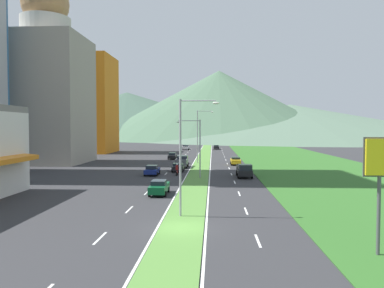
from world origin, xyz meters
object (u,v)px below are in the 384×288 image
(street_lamp_mid, at_px, (197,144))
(motorcycle_rider, at_px, (177,170))
(car_1, at_px, (186,147))
(car_6, at_px, (236,161))
(car_2, at_px, (159,187))
(car_4, at_px, (152,170))
(street_lamp_near, at_px, (185,149))
(car_3, at_px, (178,167))
(car_0, at_px, (172,156))
(car_5, at_px, (216,147))
(pickup_truck_1, at_px, (182,162))
(pickup_truck_0, at_px, (244,171))
(street_lamp_far, at_px, (199,133))

(street_lamp_mid, distance_m, motorcycle_rider, 6.07)
(car_1, relative_size, car_6, 0.98)
(car_2, xyz_separation_m, car_4, (-3.42, 16.45, -0.03))
(street_lamp_mid, distance_m, car_2, 14.46)
(street_lamp_near, distance_m, street_lamp_mid, 23.47)
(car_3, height_order, car_6, car_6)
(car_0, distance_m, car_1, 36.93)
(car_3, bearing_deg, car_5, -6.15)
(car_0, xyz_separation_m, pickup_truck_1, (3.65, -17.67, 0.23))
(car_1, xyz_separation_m, pickup_truck_1, (3.23, -54.59, 0.19))
(street_lamp_near, bearing_deg, pickup_truck_0, 74.56)
(car_2, height_order, car_6, car_2)
(car_2, relative_size, motorcycle_rider, 2.32)
(car_3, relative_size, pickup_truck_0, 0.82)
(pickup_truck_1, bearing_deg, car_4, 162.97)
(car_4, height_order, car_6, car_4)
(car_1, xyz_separation_m, car_4, (-0.37, -66.35, -0.03))
(pickup_truck_0, relative_size, pickup_truck_1, 1.00)
(car_0, distance_m, car_6, 18.60)
(car_5, bearing_deg, street_lamp_far, -4.67)
(car_4, bearing_deg, car_5, -8.52)
(motorcycle_rider, bearing_deg, car_3, 3.37)
(car_6, distance_m, pickup_truck_0, 18.58)
(street_lamp_far, distance_m, car_2, 37.39)
(street_lamp_near, xyz_separation_m, car_6, (6.65, 43.27, -4.70))
(street_lamp_mid, xyz_separation_m, car_6, (6.65, 19.81, -4.13))
(car_2, relative_size, pickup_truck_1, 0.86)
(car_6, height_order, pickup_truck_0, pickup_truck_0)
(car_6, distance_m, motorcycle_rider, 19.38)
(car_6, bearing_deg, street_lamp_near, -8.74)
(car_2, bearing_deg, pickup_truck_1, -0.37)
(street_lamp_far, height_order, pickup_truck_0, street_lamp_far)
(car_1, relative_size, car_4, 1.01)
(street_lamp_near, bearing_deg, street_lamp_far, 90.69)
(street_lamp_far, distance_m, pickup_truck_0, 24.00)
(street_lamp_far, distance_m, car_4, 22.08)
(street_lamp_near, distance_m, car_0, 56.56)
(street_lamp_near, distance_m, pickup_truck_0, 26.01)
(car_2, relative_size, car_3, 1.05)
(street_lamp_near, bearing_deg, motorcycle_rider, 96.78)
(street_lamp_near, height_order, car_2, street_lamp_near)
(motorcycle_rider, bearing_deg, car_0, 7.43)
(car_1, xyz_separation_m, motorcycle_rider, (3.41, -66.29, -0.05))
(pickup_truck_1, bearing_deg, car_0, 11.68)
(car_6, xyz_separation_m, pickup_truck_0, (0.17, -18.58, 0.21))
(street_lamp_near, xyz_separation_m, car_3, (-3.46, 31.74, -4.76))
(car_0, xyz_separation_m, car_5, (10.39, 39.58, -0.01))
(street_lamp_near, relative_size, car_2, 2.04)
(motorcycle_rider, bearing_deg, car_4, 90.96)
(car_2, bearing_deg, street_lamp_near, -160.71)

